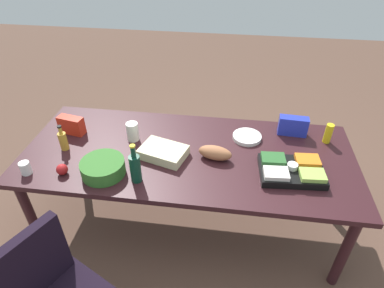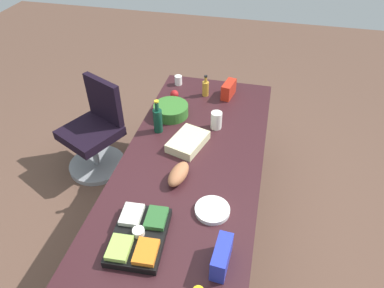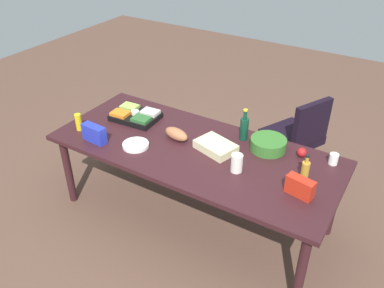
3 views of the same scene
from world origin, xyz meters
name	(u,v)px [view 3 (image 3 of 3)]	position (x,y,z in m)	size (l,w,h in m)	color
ground_plane	(194,215)	(0.00, 0.00, 0.00)	(10.00, 10.00, 0.00)	brown
conference_table	(194,155)	(0.00, 0.00, 0.68)	(2.41, 1.02, 0.74)	#34171C
office_chair	(294,145)	(0.53, 1.08, 0.36)	(0.64, 0.64, 0.91)	gray
chip_bag_blue	(94,134)	(-0.78, -0.35, 0.82)	(0.22, 0.08, 0.15)	#2534BF
mayo_jar	(237,163)	(0.44, -0.10, 0.82)	(0.09, 0.09, 0.15)	white
mustard_bottle	(79,122)	(-1.03, -0.27, 0.82)	(0.06, 0.06, 0.15)	yellow
bread_loaf	(176,134)	(-0.20, 0.04, 0.79)	(0.24, 0.11, 0.10)	#A86641
paper_plate_stack	(136,145)	(-0.43, -0.23, 0.76)	(0.22, 0.22, 0.03)	white
dressing_bottle	(305,169)	(0.91, 0.08, 0.82)	(0.06, 0.06, 0.20)	gold
paper_cup	(334,159)	(1.04, 0.37, 0.79)	(0.07, 0.07, 0.09)	white
veggie_tray	(135,116)	(-0.72, 0.14, 0.78)	(0.44, 0.33, 0.09)	black
chip_bag_red	(300,187)	(0.94, -0.13, 0.81)	(0.20, 0.08, 0.14)	red
apple_red	(302,152)	(0.80, 0.35, 0.78)	(0.08, 0.08, 0.08)	#AC1A1C
wine_bottle	(244,128)	(0.29, 0.34, 0.85)	(0.08, 0.08, 0.29)	#0E3A29
sheet_cake	(216,147)	(0.17, 0.07, 0.78)	(0.32, 0.22, 0.07)	beige
salad_bowl	(268,144)	(0.53, 0.30, 0.79)	(0.29, 0.29, 0.10)	#346E29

